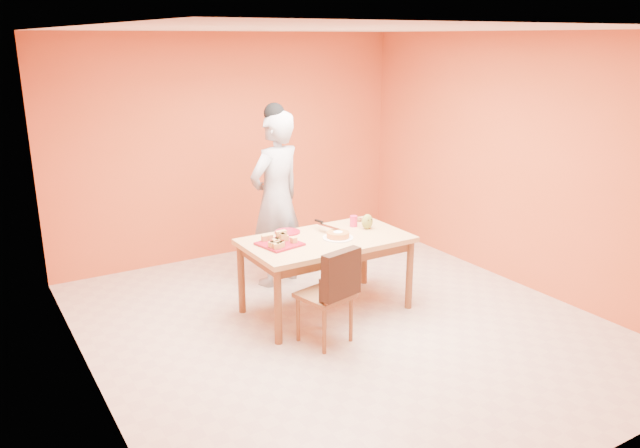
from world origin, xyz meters
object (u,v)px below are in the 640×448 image
dining_chair (326,293)px  egg_ornament (367,222)px  red_dinner_plate (287,232)px  checker_tin (358,220)px  sponge_cake (338,235)px  magenta_glass (354,221)px  person (276,199)px  dining_table (326,247)px  pastry_platter (280,244)px

dining_chair → egg_ornament: size_ratio=5.91×
red_dinner_plate → dining_chair: bearing=-97.6°
checker_tin → dining_chair: bearing=-137.0°
dining_chair → sponge_cake: size_ratio=4.08×
magenta_glass → checker_tin: 0.21m
person → dining_table: bearing=76.2°
sponge_cake → pastry_platter: bearing=168.5°
dining_table → red_dinner_plate: bearing=124.2°
sponge_cake → dining_chair: bearing=-131.6°
dining_table → dining_chair: bearing=-121.9°
dining_table → checker_tin: bearing=28.0°
pastry_platter → red_dinner_plate: 0.39m
pastry_platter → checker_tin: bearing=14.0°
red_dinner_plate → checker_tin: 0.84m
pastry_platter → sponge_cake: bearing=-11.5°
sponge_cake → red_dinner_plate: bearing=128.2°
dining_table → red_dinner_plate: size_ratio=6.26×
person → egg_ornament: (0.58, -0.88, -0.12)m
magenta_glass → person: bearing=124.9°
red_dinner_plate → checker_tin: (0.84, -0.03, 0.01)m
magenta_glass → dining_table: bearing=-157.5°
dining_chair → checker_tin: 1.35m
pastry_platter → checker_tin: size_ratio=3.99×
person → magenta_glass: size_ratio=17.01×
pastry_platter → dining_table: bearing=-5.7°
pastry_platter → magenta_glass: magenta_glass is taller
pastry_platter → magenta_glass: (0.93, 0.14, 0.05)m
red_dinner_plate → egg_ornament: 0.82m
magenta_glass → dining_chair: bearing=-136.6°
person → checker_tin: bearing=120.0°
dining_table → sponge_cake: bearing=-37.1°
person → checker_tin: size_ratio=21.60×
sponge_cake → checker_tin: (0.51, 0.39, -0.02)m
checker_tin → person: bearing=137.9°
sponge_cake → egg_ornament: bearing=14.7°
pastry_platter → checker_tin: checker_tin is taller
dining_table → egg_ornament: (0.52, 0.04, 0.17)m
sponge_cake → dining_table: bearing=142.9°
dining_chair → checker_tin: size_ratio=10.28×
person → sponge_cake: size_ratio=8.58×
red_dinner_plate → sponge_cake: (0.33, -0.42, 0.03)m
dining_table → sponge_cake: 0.17m
person → magenta_glass: 0.91m
dining_chair → sponge_cake: dining_chair is taller
person → checker_tin: 0.92m
person → checker_tin: person is taller
dining_table → magenta_glass: magenta_glass is taller
sponge_cake → checker_tin: sponge_cake is taller
pastry_platter → red_dinner_plate: bearing=50.8°
dining_table → sponge_cake: sponge_cake is taller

